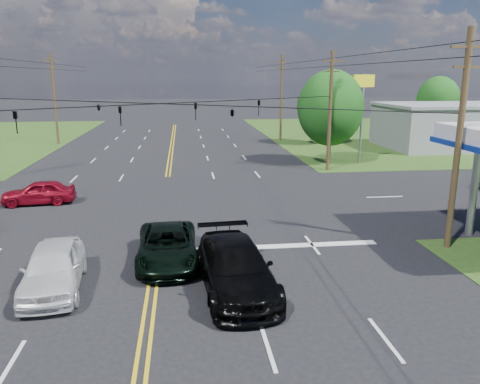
{
  "coord_description": "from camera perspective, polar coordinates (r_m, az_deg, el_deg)",
  "views": [
    {
      "loc": [
        1.28,
        -15.67,
        7.52
      ],
      "look_at": [
        3.92,
        6.0,
        2.11
      ],
      "focal_mm": 35.0,
      "sensor_mm": 36.0,
      "label": 1
    }
  ],
  "objects": [
    {
      "name": "ground",
      "position": [
        28.7,
        -9.25,
        -1.47
      ],
      "size": [
        280.0,
        280.0,
        0.0
      ],
      "primitive_type": "plane",
      "color": "black",
      "rests_on": "ground"
    },
    {
      "name": "grass_ne",
      "position": [
        68.95,
        22.54,
        6.59
      ],
      "size": [
        46.0,
        48.0,
        0.03
      ],
      "primitive_type": "cube",
      "color": "#294516",
      "rests_on": "ground"
    },
    {
      "name": "stop_bar",
      "position": [
        21.38,
        3.56,
        -6.71
      ],
      "size": [
        10.0,
        0.5,
        0.02
      ],
      "primitive_type": "cube",
      "color": "silver",
      "rests_on": "ground"
    },
    {
      "name": "retail_ne",
      "position": [
        55.91,
        24.21,
        7.23
      ],
      "size": [
        14.0,
        10.0,
        4.4
      ],
      "primitive_type": "cube",
      "color": "gray",
      "rests_on": "ground"
    },
    {
      "name": "pole_se",
      "position": [
        22.2,
        25.14,
        5.86
      ],
      "size": [
        1.6,
        0.28,
        9.5
      ],
      "color": "#3B2D18",
      "rests_on": "ground"
    },
    {
      "name": "pole_ne",
      "position": [
        38.58,
        10.92,
        9.79
      ],
      "size": [
        1.6,
        0.28,
        9.5
      ],
      "color": "#3B2D18",
      "rests_on": "ground"
    },
    {
      "name": "pole_left_far",
      "position": [
        57.52,
        -21.7,
        10.6
      ],
      "size": [
        1.6,
        0.28,
        10.0
      ],
      "color": "#3B2D18",
      "rests_on": "ground"
    },
    {
      "name": "pole_right_far",
      "position": [
        56.94,
        5.04,
        11.48
      ],
      "size": [
        1.6,
        0.28,
        10.0
      ],
      "color": "#3B2D18",
      "rests_on": "ground"
    },
    {
      "name": "span_wire_signals",
      "position": [
        27.74,
        -9.74,
        10.56
      ],
      "size": [
        26.0,
        18.0,
        1.13
      ],
      "color": "black",
      "rests_on": "ground"
    },
    {
      "name": "power_lines",
      "position": [
        25.72,
        -10.19,
        16.1
      ],
      "size": [
        26.04,
        100.0,
        0.64
      ],
      "color": "black",
      "rests_on": "ground"
    },
    {
      "name": "tree_right_a",
      "position": [
        41.74,
        10.98,
        10.01
      ],
      "size": [
        5.7,
        5.7,
        8.18
      ],
      "color": "#3B2D18",
      "rests_on": "ground"
    },
    {
      "name": "tree_right_b",
      "position": [
        53.97,
        9.61,
        10.2
      ],
      "size": [
        4.94,
        4.94,
        7.09
      ],
      "color": "#3B2D18",
      "rests_on": "ground"
    },
    {
      "name": "tree_far_r",
      "position": [
        66.37,
        22.99,
        10.25
      ],
      "size": [
        5.32,
        5.32,
        7.63
      ],
      "color": "#3B2D18",
      "rests_on": "ground"
    },
    {
      "name": "pickup_dkgreen",
      "position": [
        19.65,
        -8.84,
        -6.48
      ],
      "size": [
        2.54,
        5.31,
        1.46
      ],
      "primitive_type": "imported",
      "rotation": [
        0.0,
        0.0,
        0.02
      ],
      "color": "black",
      "rests_on": "ground"
    },
    {
      "name": "suv_black",
      "position": [
        16.95,
        -0.56,
        -9.18
      ],
      "size": [
        2.89,
        6.17,
        1.74
      ],
      "primitive_type": "imported",
      "rotation": [
        0.0,
        0.0,
        0.08
      ],
      "color": "black",
      "rests_on": "ground"
    },
    {
      "name": "pickup_white",
      "position": [
        18.29,
        -21.81,
        -8.58
      ],
      "size": [
        2.47,
        5.07,
        1.67
      ],
      "primitive_type": "imported",
      "rotation": [
        0.0,
        0.0,
        0.1
      ],
      "color": "silver",
      "rests_on": "ground"
    },
    {
      "name": "sedan_red",
      "position": [
        30.74,
        -23.34,
        -0.03
      ],
      "size": [
        4.37,
        2.1,
        1.44
      ],
      "primitive_type": "imported",
      "rotation": [
        0.0,
        0.0,
        -1.47
      ],
      "color": "maroon",
      "rests_on": "ground"
    },
    {
      "name": "polesign_ne",
      "position": [
        43.06,
        14.77,
        11.43
      ],
      "size": [
        2.11,
        0.87,
        7.75
      ],
      "color": "#A5A5AA",
      "rests_on": "ground"
    }
  ]
}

